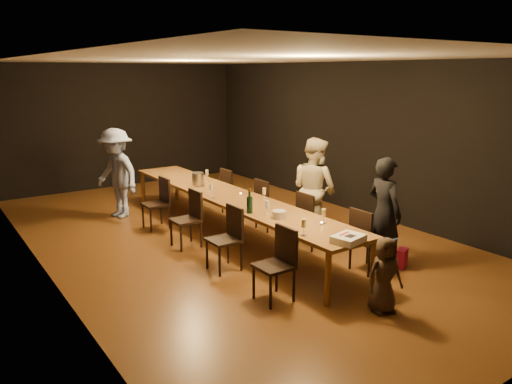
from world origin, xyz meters
TOP-DOWN VIEW (x-y plane):
  - ground at (0.00, 0.00)m, footprint 10.00×10.00m
  - room_shell at (0.00, 0.00)m, footprint 6.04×10.04m
  - table at (0.00, 0.00)m, footprint 0.90×6.00m
  - chair_right_0 at (0.85, -2.40)m, footprint 0.42×0.42m
  - chair_right_1 at (0.85, -1.20)m, footprint 0.42×0.42m
  - chair_right_2 at (0.85, 0.00)m, footprint 0.42×0.42m
  - chair_right_3 at (0.85, 1.20)m, footprint 0.42×0.42m
  - chair_left_0 at (-0.85, -2.40)m, footprint 0.42×0.42m
  - chair_left_1 at (-0.85, -1.20)m, footprint 0.42×0.42m
  - chair_left_2 at (-0.85, 0.00)m, footprint 0.42×0.42m
  - chair_left_3 at (-0.85, 1.20)m, footprint 0.42×0.42m
  - woman_birthday at (1.15, -2.39)m, footprint 0.42×0.62m
  - woman_tan at (1.15, -0.85)m, footprint 0.73×0.90m
  - man_blue at (-1.15, 2.32)m, footprint 0.94×1.27m
  - child at (0.04, -3.39)m, footprint 0.52×0.41m
  - gift_bag_red at (1.34, -2.60)m, footprint 0.27×0.21m
  - gift_bag_blue at (1.43, -2.28)m, footprint 0.29×0.24m
  - birthday_cake at (-0.06, -2.88)m, footprint 0.44×0.38m
  - plate_stack at (-0.14, -1.57)m, footprint 0.26×0.26m
  - champagne_bottle at (-0.33, -1.10)m, footprint 0.10×0.10m
  - ice_bucket at (-0.09, 0.98)m, footprint 0.29×0.29m
  - wineglass_0 at (-0.33, -2.34)m, footprint 0.06×0.06m
  - wineglass_1 at (0.22, -2.11)m, footprint 0.06×0.06m
  - wineglass_2 at (-0.16, -1.31)m, footprint 0.06×0.06m
  - wineglass_3 at (0.29, -0.60)m, footprint 0.06×0.06m
  - wineglass_4 at (-0.29, 0.13)m, footprint 0.06×0.06m
  - wineglass_5 at (0.28, 1.29)m, footprint 0.06×0.06m
  - tealight_near at (0.15, -2.15)m, footprint 0.05×0.05m
  - tealight_mid at (0.15, -0.11)m, footprint 0.05×0.05m
  - tealight_far at (0.15, 1.61)m, footprint 0.05×0.05m

SIDE VIEW (x-z plane):
  - ground at x=0.00m, z-range 0.00..0.00m
  - gift_bag_red at x=1.34m, z-range 0.00..0.28m
  - gift_bag_blue at x=1.43m, z-range 0.00..0.32m
  - child at x=0.04m, z-range 0.00..0.93m
  - chair_right_0 at x=0.85m, z-range 0.00..0.93m
  - chair_right_1 at x=0.85m, z-range 0.00..0.93m
  - chair_right_2 at x=0.85m, z-range 0.00..0.93m
  - chair_right_3 at x=0.85m, z-range 0.00..0.93m
  - chair_left_0 at x=-0.85m, z-range 0.00..0.93m
  - chair_left_1 at x=-0.85m, z-range 0.00..0.93m
  - chair_left_2 at x=-0.85m, z-range 0.00..0.93m
  - chair_left_3 at x=-0.85m, z-range 0.00..0.93m
  - table at x=0.00m, z-range 0.33..1.08m
  - tealight_near at x=0.15m, z-range 0.75..0.78m
  - tealight_mid at x=0.15m, z-range 0.75..0.78m
  - tealight_far at x=0.15m, z-range 0.75..0.78m
  - birthday_cake at x=-0.06m, z-range 0.75..0.84m
  - plate_stack at x=-0.14m, z-range 0.75..0.86m
  - woman_birthday at x=1.15m, z-range 0.00..1.63m
  - wineglass_0 at x=-0.33m, z-range 0.75..0.96m
  - wineglass_1 at x=0.22m, z-range 0.75..0.96m
  - wineglass_2 at x=-0.16m, z-range 0.75..0.96m
  - wineglass_3 at x=0.29m, z-range 0.75..0.96m
  - wineglass_4 at x=-0.29m, z-range 0.75..0.96m
  - wineglass_5 at x=0.28m, z-range 0.75..0.96m
  - ice_bucket at x=-0.09m, z-range 0.75..0.99m
  - woman_tan at x=1.15m, z-range 0.00..1.75m
  - man_blue at x=-1.15m, z-range 0.00..1.75m
  - champagne_bottle at x=-0.33m, z-range 0.75..1.12m
  - room_shell at x=0.00m, z-range 0.57..3.59m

